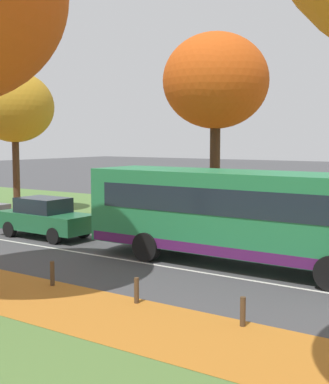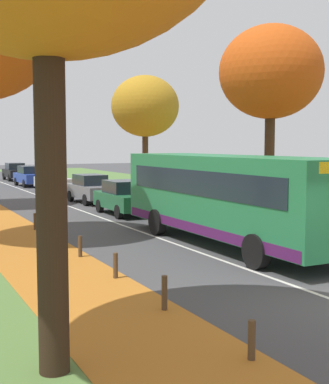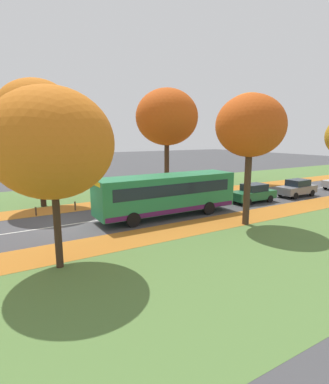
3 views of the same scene
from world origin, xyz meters
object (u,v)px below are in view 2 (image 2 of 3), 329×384
bollard_second (164,293)px  bollard_third (116,266)px  tree_right_mid (145,107)px  bollard_sixth (35,221)px  car_grey_following (91,189)px  bus (228,194)px  car_green_lead (124,198)px  bollard_fourth (80,246)px  tree_right_near (271,73)px  car_blue_fourth_in_line (30,176)px  bollard_nearest (252,340)px  car_silver_third_in_line (53,181)px  car_black_trailing (15,172)px  bollard_fifth (53,232)px

bollard_second → bollard_third: (0.07, 2.85, -0.03)m
tree_right_mid → bollard_sixth: size_ratio=11.54×
tree_right_mid → car_grey_following: bearing=-164.0°
bus → car_green_lead: (-0.06, 8.80, -0.89)m
bus → car_grey_following: bus is taller
bollard_fourth → bus: (4.95, -0.41, 1.38)m
tree_right_near → tree_right_mid: tree_right_near is taller
bollard_second → bus: size_ratio=0.07×
bollard_second → car_blue_fourth_in_line: (4.88, 33.51, 0.45)m
tree_right_near → bus: size_ratio=0.80×
tree_right_mid → bollard_nearest: 25.96m
bollard_sixth → car_silver_third_in_line: car_silver_third_in_line is taller
tree_right_mid → bollard_sixth: bearing=-134.0°
bollard_nearest → car_grey_following: 23.15m
bus → car_black_trailing: size_ratio=2.48×
bollard_nearest → bollard_fourth: bearing=90.0°
bollard_fifth → bollard_second: bearing=-90.2°
bollard_fourth → car_black_trailing: bearing=81.7°
bollard_third → car_grey_following: bearing=73.0°
bollard_fifth → car_grey_following: bearing=65.0°
bollard_third → car_grey_following: 17.64m
car_green_lead → car_black_trailing: 27.02m
bollard_fourth → bus: size_ratio=0.06×
bollard_sixth → bus: bearing=-51.0°
bollard_nearest → car_silver_third_in_line: (5.01, 30.11, 0.49)m
car_green_lead → car_black_trailing: bearing=89.4°
tree_right_near → car_silver_third_in_line: 19.80m
bollard_second → car_blue_fourth_in_line: size_ratio=0.17×
tree_right_mid → tree_right_near: bearing=-89.2°
bollard_fifth → car_black_trailing: (5.22, 32.56, 0.47)m
bollard_second → car_grey_following: size_ratio=0.17×
bollard_second → car_silver_third_in_line: car_silver_third_in_line is taller
bus → bollard_third: bearing=-153.7°
bollard_second → bollard_fourth: size_ratio=1.12×
bollard_third → car_silver_third_in_line: bearing=78.4°
bollard_second → bollard_sixth: bearing=89.6°
bollard_third → bollard_fifth: (-0.05, 5.70, 0.02)m
bollard_nearest → bollard_fifth: bearing=90.3°
tree_right_near → car_black_trailing: tree_right_near is taller
car_silver_third_in_line → car_black_trailing: (0.16, 13.86, 0.00)m
car_silver_third_in_line → bollard_fourth: bearing=-103.1°
bollard_fifth → car_blue_fourth_in_line: (4.86, 24.95, 0.47)m
bus → bollard_fifth: bearing=146.9°
bollard_sixth → bollard_nearest: bearing=-90.0°
bollard_fifth → bollard_fourth: bearing=-89.0°
tree_right_near → bollard_fourth: 11.48m
car_black_trailing → bollard_fifth: bearing=-99.1°
bollard_fourth → car_green_lead: size_ratio=0.15×
bollard_fourth → car_blue_fourth_in_line: (4.81, 27.80, 0.49)m
tree_right_near → bollard_nearest: 16.03m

